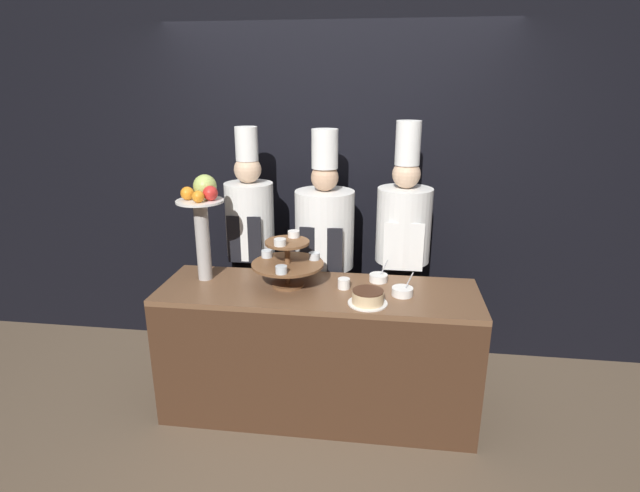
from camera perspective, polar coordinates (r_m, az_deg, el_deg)
ground_plane at (r=3.29m, az=-1.01°, el=-21.16°), size 14.00×14.00×0.00m
wall_back at (r=3.83m, az=1.65°, el=7.87°), size 10.00×0.06×2.80m
buffet_counter at (r=3.29m, az=-0.24°, el=-11.93°), size 1.98×0.61×0.87m
tiered_stand at (r=3.10m, az=-3.73°, el=-1.61°), size 0.45×0.45×0.33m
fruit_pedestal at (r=3.22m, az=-13.26°, el=3.87°), size 0.30×0.30×0.67m
cake_round at (r=2.90m, az=5.49°, el=-5.87°), size 0.23×0.23×0.08m
cup_white at (r=3.10m, az=2.74°, el=-4.30°), size 0.08×0.08×0.06m
serving_bowl_near at (r=3.04m, az=9.40°, el=-5.13°), size 0.13×0.13×0.15m
serving_bowl_far at (r=3.23m, az=6.70°, el=-3.62°), size 0.12×0.12×0.15m
chef_left at (r=3.66m, az=-7.91°, el=0.57°), size 0.34×0.34×1.80m
chef_center_left at (r=3.57m, az=0.52°, el=-0.36°), size 0.42×0.42×1.79m
chef_center_right at (r=3.53m, az=9.40°, el=-0.17°), size 0.38×0.38×1.85m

